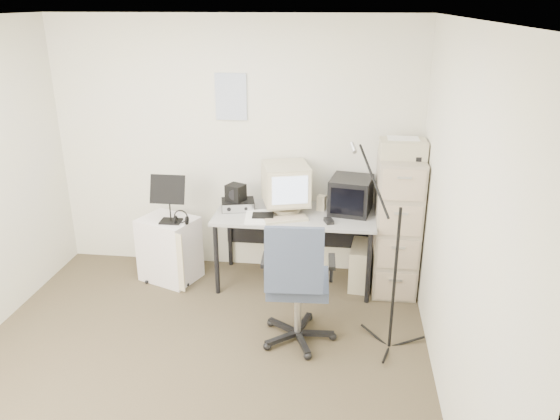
# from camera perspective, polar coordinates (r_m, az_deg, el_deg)

# --- Properties ---
(floor) EXTENTS (3.60, 3.60, 0.01)m
(floor) POSITION_cam_1_polar(r_m,az_deg,el_deg) (4.35, -9.13, -16.11)
(floor) COLOR #413B29
(floor) RESTS_ON ground
(ceiling) EXTENTS (3.60, 3.60, 0.01)m
(ceiling) POSITION_cam_1_polar(r_m,az_deg,el_deg) (3.48, -11.62, 18.98)
(ceiling) COLOR white
(ceiling) RESTS_ON ground
(wall_back) EXTENTS (3.60, 0.02, 2.50)m
(wall_back) POSITION_cam_1_polar(r_m,az_deg,el_deg) (5.39, -4.73, 6.47)
(wall_back) COLOR beige
(wall_back) RESTS_ON ground
(wall_front) EXTENTS (3.60, 0.02, 2.50)m
(wall_front) POSITION_cam_1_polar(r_m,az_deg,el_deg) (2.29, -23.78, -17.19)
(wall_front) COLOR beige
(wall_front) RESTS_ON ground
(wall_right) EXTENTS (0.02, 3.60, 2.50)m
(wall_right) POSITION_cam_1_polar(r_m,az_deg,el_deg) (3.64, 17.97, -1.80)
(wall_right) COLOR beige
(wall_right) RESTS_ON ground
(wall_calendar) EXTENTS (0.30, 0.02, 0.44)m
(wall_calendar) POSITION_cam_1_polar(r_m,az_deg,el_deg) (5.28, -5.14, 11.70)
(wall_calendar) COLOR white
(wall_calendar) RESTS_ON wall_back
(filing_cabinet) EXTENTS (0.40, 0.60, 1.30)m
(filing_cabinet) POSITION_cam_1_polar(r_m,az_deg,el_deg) (5.19, 12.09, -1.50)
(filing_cabinet) COLOR tan
(filing_cabinet) RESTS_ON floor
(printer) EXTENTS (0.41, 0.29, 0.16)m
(printer) POSITION_cam_1_polar(r_m,az_deg,el_deg) (4.96, 12.73, 6.28)
(printer) COLOR #BEB18F
(printer) RESTS_ON filing_cabinet
(desk) EXTENTS (1.50, 0.70, 0.73)m
(desk) POSITION_cam_1_polar(r_m,az_deg,el_deg) (5.28, 1.53, -4.03)
(desk) COLOR #969696
(desk) RESTS_ON floor
(crt_monitor) EXTENTS (0.51, 0.53, 0.45)m
(crt_monitor) POSITION_cam_1_polar(r_m,az_deg,el_deg) (5.12, 0.60, 2.34)
(crt_monitor) COLOR #BEB18F
(crt_monitor) RESTS_ON desk
(crt_tv) EXTENTS (0.43, 0.45, 0.33)m
(crt_tv) POSITION_cam_1_polar(r_m,az_deg,el_deg) (5.15, 7.42, 1.57)
(crt_tv) COLOR black
(crt_tv) RESTS_ON desk
(desk_speaker) EXTENTS (0.09, 0.09, 0.14)m
(desk_speaker) POSITION_cam_1_polar(r_m,az_deg,el_deg) (5.20, 4.36, 0.75)
(desk_speaker) COLOR beige
(desk_speaker) RESTS_ON desk
(keyboard) EXTENTS (0.42, 0.28, 0.02)m
(keyboard) POSITION_cam_1_polar(r_m,az_deg,el_deg) (4.96, 0.58, -0.97)
(keyboard) COLOR #BEB18F
(keyboard) RESTS_ON desk
(mouse) EXTENTS (0.10, 0.13, 0.03)m
(mouse) POSITION_cam_1_polar(r_m,az_deg,el_deg) (4.93, 5.13, -1.14)
(mouse) COLOR black
(mouse) RESTS_ON desk
(radio_receiver) EXTENTS (0.35, 0.29, 0.09)m
(radio_receiver) POSITION_cam_1_polar(r_m,az_deg,el_deg) (5.23, -4.42, 0.56)
(radio_receiver) COLOR black
(radio_receiver) RESTS_ON desk
(radio_speaker) EXTENTS (0.20, 0.20, 0.16)m
(radio_speaker) POSITION_cam_1_polar(r_m,az_deg,el_deg) (5.19, -4.65, 1.83)
(radio_speaker) COLOR black
(radio_speaker) RESTS_ON radio_receiver
(papers) EXTENTS (0.27, 0.35, 0.02)m
(papers) POSITION_cam_1_polar(r_m,az_deg,el_deg) (5.02, -2.24, -0.70)
(papers) COLOR white
(papers) RESTS_ON desk
(pc_tower) EXTENTS (0.24, 0.46, 0.41)m
(pc_tower) POSITION_cam_1_polar(r_m,az_deg,el_deg) (5.36, 8.47, -5.71)
(pc_tower) COLOR #BEB18F
(pc_tower) RESTS_ON floor
(office_chair) EXTENTS (0.65, 0.65, 1.08)m
(office_chair) POSITION_cam_1_polar(r_m,az_deg,el_deg) (4.33, 1.91, -7.39)
(office_chair) COLOR #3D4756
(office_chair) RESTS_ON floor
(side_cart) EXTENTS (0.63, 0.57, 0.64)m
(side_cart) POSITION_cam_1_polar(r_m,az_deg,el_deg) (5.49, -11.46, -3.99)
(side_cart) COLOR white
(side_cart) RESTS_ON floor
(music_stand) EXTENTS (0.35, 0.22, 0.48)m
(music_stand) POSITION_cam_1_polar(r_m,az_deg,el_deg) (5.19, -11.50, 1.21)
(music_stand) COLOR black
(music_stand) RESTS_ON side_cart
(headphones) EXTENTS (0.15, 0.15, 0.03)m
(headphones) POSITION_cam_1_polar(r_m,az_deg,el_deg) (5.20, -10.30, -0.95)
(headphones) COLOR black
(headphones) RESTS_ON side_cart
(mic_stand) EXTENTS (0.03, 0.03, 1.56)m
(mic_stand) POSITION_cam_1_polar(r_m,az_deg,el_deg) (4.22, 12.07, -5.00)
(mic_stand) COLOR black
(mic_stand) RESTS_ON floor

